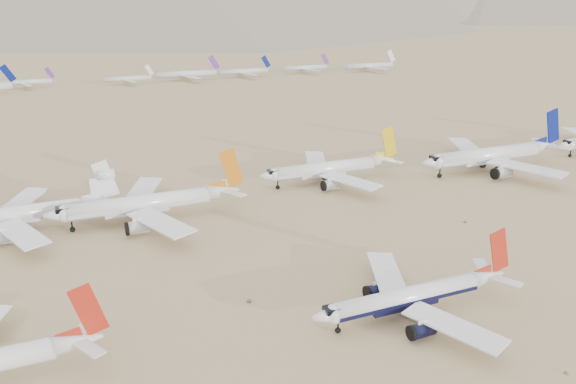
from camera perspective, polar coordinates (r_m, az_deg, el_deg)
The scene contains 8 objects.
ground at distance 118.39m, azimuth 12.75°, elevation -11.21°, with size 7000.00×7000.00×0.00m, color #9C7F5A.
main_airliner at distance 113.62m, azimuth 12.81°, elevation -10.21°, with size 42.55×41.56×15.01m.
row2_navy_widebody at distance 210.71m, azimuth 20.10°, elevation 3.57°, with size 56.81×55.55×20.21m.
row2_gold_tail at distance 186.09m, azimuth 4.32°, elevation 2.42°, with size 47.68×46.63×16.98m.
row2_orange_tail at distance 158.48m, azimuth -13.99°, elevation -1.11°, with size 51.27×50.15×18.29m.
row2_white_trijet at distance 163.37m, azimuth -25.44°, elevation -1.94°, with size 48.08×46.99×17.04m.
distant_storage_row at distance 401.87m, azimuth -19.32°, elevation 10.69°, with size 472.24×54.08×15.57m.
desert_scrub at distance 105.38m, azimuth 24.29°, elevation -16.72°, with size 261.14×121.67×0.63m.
Camera 1 is at (-62.02, -81.17, 59.84)m, focal length 35.00 mm.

